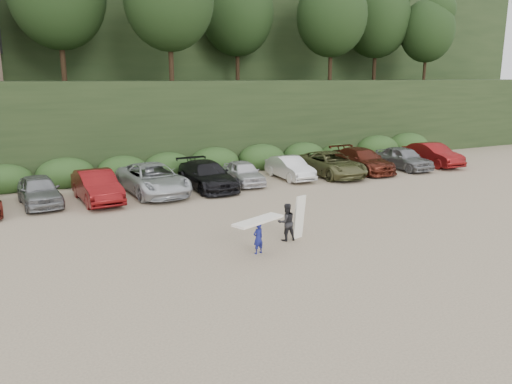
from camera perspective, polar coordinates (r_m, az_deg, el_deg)
ground at (r=19.24m, az=0.18°, el=-6.02°), size 120.00×120.00×0.00m
hillside_backdrop at (r=52.98m, az=-18.84°, el=17.73°), size 90.00×41.50×28.00m
parked_cars at (r=28.02m, az=-9.50°, el=1.54°), size 40.03×6.11×1.64m
child_surfer at (r=18.02m, az=0.25°, el=-4.41°), size 2.22×1.35×1.29m
adult_surfer at (r=19.55m, az=3.63°, el=-3.39°), size 1.21×0.62×1.77m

